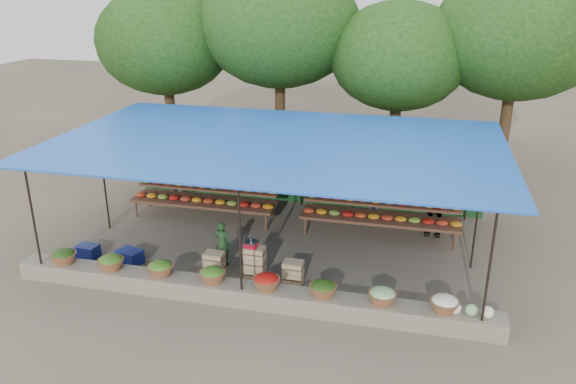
% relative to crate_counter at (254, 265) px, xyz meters
% --- Properties ---
extents(ground, '(60.00, 60.00, 0.00)m').
position_rel_crate_counter_xyz_m(ground, '(0.11, 1.66, -0.31)').
color(ground, brown).
rests_on(ground, ground).
extents(stone_curb, '(10.60, 0.55, 0.40)m').
position_rel_crate_counter_xyz_m(stone_curb, '(0.11, -1.09, -0.11)').
color(stone_curb, '#716D5A').
rests_on(stone_curb, ground).
extents(stall_canopy, '(10.80, 6.60, 2.82)m').
position_rel_crate_counter_xyz_m(stall_canopy, '(0.11, 1.73, 2.37)').
color(stall_canopy, black).
rests_on(stall_canopy, ground).
extents(produce_baskets, '(8.98, 0.58, 0.34)m').
position_rel_crate_counter_xyz_m(produce_baskets, '(0.01, -1.09, 0.25)').
color(produce_baskets, brown).
rests_on(produce_baskets, stone_curb).
extents(netting_backdrop, '(10.60, 0.06, 2.50)m').
position_rel_crate_counter_xyz_m(netting_backdrop, '(0.11, 4.81, 0.94)').
color(netting_backdrop, '#18441D').
rests_on(netting_backdrop, ground).
extents(tree_row, '(16.51, 5.50, 7.12)m').
position_rel_crate_counter_xyz_m(tree_row, '(0.61, 7.75, 4.39)').
color(tree_row, '#392014').
rests_on(tree_row, ground).
extents(fruit_table_left, '(4.21, 0.95, 0.93)m').
position_rel_crate_counter_xyz_m(fruit_table_left, '(-2.38, 3.02, 0.30)').
color(fruit_table_left, '#4B2F1E').
rests_on(fruit_table_left, ground).
extents(fruit_table_right, '(4.21, 0.95, 0.93)m').
position_rel_crate_counter_xyz_m(fruit_table_right, '(2.62, 3.02, 0.30)').
color(fruit_table_right, '#4B2F1E').
rests_on(fruit_table_right, ground).
extents(crate_counter, '(2.35, 0.34, 0.77)m').
position_rel_crate_counter_xyz_m(crate_counter, '(0.00, 0.00, 0.00)').
color(crate_counter, tan).
rests_on(crate_counter, ground).
extents(weighing_scale, '(0.31, 0.31, 0.33)m').
position_rel_crate_counter_xyz_m(weighing_scale, '(-0.06, -0.00, 0.54)').
color(weighing_scale, red).
rests_on(weighing_scale, crate_counter).
extents(vendor_seated, '(0.44, 0.33, 1.11)m').
position_rel_crate_counter_xyz_m(vendor_seated, '(-0.92, 0.43, 0.24)').
color(vendor_seated, '#1C3E1C').
rests_on(vendor_seated, ground).
extents(customer_left, '(0.89, 0.73, 1.70)m').
position_rel_crate_counter_xyz_m(customer_left, '(-3.53, 3.64, 0.54)').
color(customer_left, slate).
rests_on(customer_left, ground).
extents(customer_mid, '(1.23, 0.77, 1.82)m').
position_rel_crate_counter_xyz_m(customer_mid, '(2.36, 3.81, 0.60)').
color(customer_mid, slate).
rests_on(customer_mid, ground).
extents(customer_right, '(1.14, 0.60, 1.85)m').
position_rel_crate_counter_xyz_m(customer_right, '(4.00, 3.36, 0.62)').
color(customer_right, slate).
rests_on(customer_right, ground).
extents(blue_crate_front, '(0.67, 0.57, 0.34)m').
position_rel_crate_counter_xyz_m(blue_crate_front, '(-3.13, -0.04, -0.14)').
color(blue_crate_front, navy).
rests_on(blue_crate_front, ground).
extents(blue_crate_back, '(0.55, 0.42, 0.31)m').
position_rel_crate_counter_xyz_m(blue_crate_back, '(-4.31, -0.00, -0.15)').
color(blue_crate_back, navy).
rests_on(blue_crate_back, ground).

